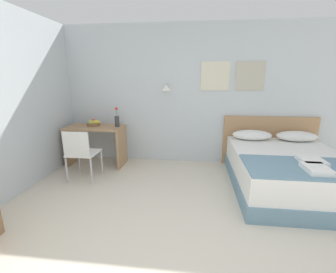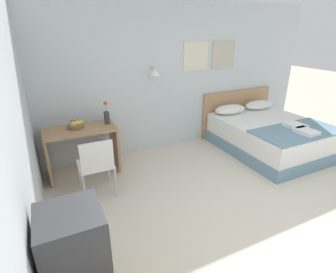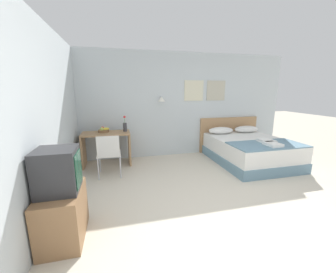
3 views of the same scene
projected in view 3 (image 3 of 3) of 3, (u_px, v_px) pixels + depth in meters
The scene contains 16 objects.
ground_plane at pixel (238, 211), 2.99m from camera, with size 24.00×24.00×0.00m, color beige.
wall_back at pixel (181, 105), 5.40m from camera, with size 5.89×0.31×2.65m.
wall_left at pixel (19, 131), 2.01m from camera, with size 0.06×5.83×2.65m.
bed at pixel (249, 151), 4.96m from camera, with size 1.60×1.96×0.57m.
headboard at pixel (228, 134), 5.87m from camera, with size 1.72×0.06×0.97m.
pillow_left at pixel (221, 130), 5.49m from camera, with size 0.69×0.36×0.18m.
pillow_right at pixel (246, 129), 5.68m from camera, with size 0.69×0.36×0.18m.
throw_blanket at pixel (267, 145), 4.36m from camera, with size 1.55×0.78×0.02m.
folded_towel_near_foot at pixel (266, 141), 4.50m from camera, with size 0.28×0.34×0.06m.
folded_towel_mid_bed at pixel (273, 144), 4.22m from camera, with size 0.26×0.34×0.06m.
desk at pixel (107, 143), 4.74m from camera, with size 1.07×0.57×0.77m.
desk_chair at pixel (109, 152), 4.05m from camera, with size 0.46×0.46×0.87m.
fruit_bowl at pixel (103, 130), 4.71m from camera, with size 0.27×0.25×0.12m.
flower_vase at pixel (125, 126), 4.79m from camera, with size 0.09×0.09×0.37m.
tv_stand at pixel (63, 215), 2.38m from camera, with size 0.44×0.72×0.60m.
television at pixel (58, 171), 2.26m from camera, with size 0.43×0.42×0.49m.
Camera 3 is at (-1.64, -2.35, 1.72)m, focal length 22.00 mm.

